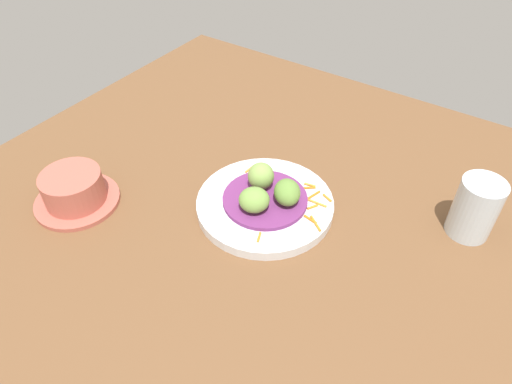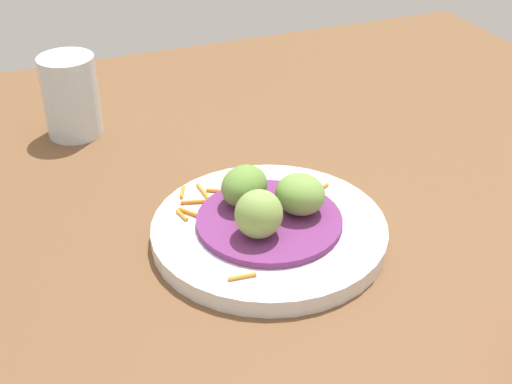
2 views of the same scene
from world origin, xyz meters
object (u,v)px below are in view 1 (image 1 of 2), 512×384
guac_scoop_left (254,200)px  water_glass (475,208)px  main_plate (267,205)px  terracotta_bowl (74,191)px  guac_scoop_center (287,192)px  guac_scoop_right (261,176)px

guac_scoop_left → water_glass: (30.65, 17.53, 0.62)cm
main_plate → terracotta_bowl: terracotta_bowl is taller
guac_scoop_center → water_glass: (27.14, 12.92, 0.61)cm
guac_scoop_center → terracotta_bowl: (-31.85, -18.58, -1.78)cm
guac_scoop_right → water_glass: 35.07cm
terracotta_bowl → guac_scoop_left: bearing=26.2°
guac_scoop_left → water_glass: size_ratio=0.49×
main_plate → guac_scoop_left: size_ratio=4.64×
main_plate → guac_scoop_right: guac_scoop_right is taller
guac_scoop_right → main_plate: bearing=-37.3°
main_plate → guac_scoop_center: bearing=22.7°
guac_scoop_left → guac_scoop_right: bearing=112.7°
guac_scoop_left → water_glass: bearing=29.8°
guac_scoop_center → main_plate: bearing=-157.3°
terracotta_bowl → water_glass: water_glass is taller
guac_scoop_right → terracotta_bowl: 32.55cm
guac_scoop_left → guac_scoop_center: size_ratio=0.96×
main_plate → terracotta_bowl: 33.62cm
guac_scoop_left → guac_scoop_center: same height
water_glass → terracotta_bowl: bearing=-151.9°
main_plate → guac_scoop_left: bearing=-97.3°
main_plate → guac_scoop_left: (-0.43, -3.32, 3.67)cm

